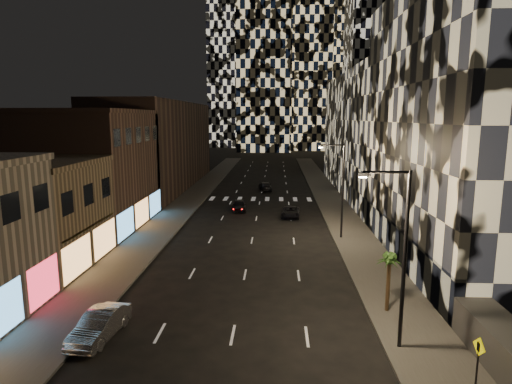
# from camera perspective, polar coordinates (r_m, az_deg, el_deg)

# --- Properties ---
(sidewalk_left) EXTENTS (4.00, 120.00, 0.15)m
(sidewalk_left) POSITION_cam_1_polar(r_m,az_deg,el_deg) (62.67, -8.59, -0.77)
(sidewalk_left) COLOR #47443F
(sidewalk_left) RESTS_ON ground
(sidewalk_right) EXTENTS (4.00, 120.00, 0.15)m
(sidewalk_right) POSITION_cam_1_polar(r_m,az_deg,el_deg) (61.93, 9.87, -0.93)
(sidewalk_right) COLOR #47443F
(sidewalk_right) RESTS_ON ground
(curb_left) EXTENTS (0.20, 120.00, 0.15)m
(curb_left) POSITION_cam_1_polar(r_m,az_deg,el_deg) (62.29, -6.70, -0.79)
(curb_left) COLOR #4C4C47
(curb_left) RESTS_ON ground
(curb_right) EXTENTS (0.20, 120.00, 0.15)m
(curb_right) POSITION_cam_1_polar(r_m,az_deg,el_deg) (61.70, 7.94, -0.92)
(curb_right) COLOR #4C4C47
(curb_right) RESTS_ON ground
(retail_tan) EXTENTS (10.00, 10.00, 8.00)m
(retail_tan) POSITION_cam_1_polar(r_m,az_deg,el_deg) (37.60, -28.22, -2.94)
(retail_tan) COLOR #786248
(retail_tan) RESTS_ON ground
(retail_brown) EXTENTS (10.00, 15.00, 12.00)m
(retail_brown) POSITION_cam_1_polar(r_m,az_deg,el_deg) (48.24, -20.85, 2.62)
(retail_brown) COLOR brown
(retail_brown) RESTS_ON ground
(retail_filler_left) EXTENTS (10.00, 40.00, 14.00)m
(retail_filler_left) POSITION_cam_1_polar(r_m,az_deg,el_deg) (73.10, -12.61, 6.10)
(retail_filler_left) COLOR brown
(retail_filler_left) RESTS_ON ground
(midrise_right) EXTENTS (16.00, 25.00, 22.00)m
(midrise_right) POSITION_cam_1_polar(r_m,az_deg,el_deg) (39.09, 30.00, 7.74)
(midrise_right) COLOR #232326
(midrise_right) RESTS_ON ground
(midrise_base) EXTENTS (0.60, 25.00, 3.00)m
(midrise_base) POSITION_cam_1_polar(r_m,az_deg,el_deg) (37.65, 18.18, -6.14)
(midrise_base) COLOR #383838
(midrise_base) RESTS_ON ground
(plinth_right) EXTENTS (2.00, 8.00, 2.00)m
(plinth_right) POSITION_cam_1_polar(r_m,az_deg,el_deg) (23.75, 30.85, -18.10)
(plinth_right) COLOR #383838
(plinth_right) RESTS_ON ground
(midrise_filler_right) EXTENTS (16.00, 40.00, 18.00)m
(midrise_filler_right) POSITION_cam_1_polar(r_m,az_deg,el_deg) (69.69, 17.64, 7.35)
(midrise_filler_right) COLOR #232326
(midrise_filler_right) RESTS_ON ground
(tower_center_low) EXTENTS (18.00, 18.00, 95.00)m
(tower_center_low) POSITION_cam_1_polar(r_m,az_deg,el_deg) (154.63, 1.21, 23.38)
(tower_center_low) COLOR black
(tower_center_low) RESTS_ON ground
(streetlight_near) EXTENTS (2.55, 0.25, 9.00)m
(streetlight_near) POSITION_cam_1_polar(r_m,az_deg,el_deg) (22.14, 18.67, -7.02)
(streetlight_near) COLOR black
(streetlight_near) RESTS_ON sidewalk_right
(streetlight_far) EXTENTS (2.55, 0.25, 9.00)m
(streetlight_far) POSITION_cam_1_polar(r_m,az_deg,el_deg) (41.28, 11.18, 1.04)
(streetlight_far) COLOR black
(streetlight_far) RESTS_ON sidewalk_right
(car_silver_parked) EXTENTS (2.07, 4.60, 1.47)m
(car_silver_parked) POSITION_cam_1_polar(r_m,az_deg,el_deg) (25.17, -20.11, -16.32)
(car_silver_parked) COLOR gray
(car_silver_parked) RESTS_ON ground
(car_dark_midlane) EXTENTS (1.95, 4.20, 1.39)m
(car_dark_midlane) POSITION_cam_1_polar(r_m,az_deg,el_deg) (53.69, -2.25, -1.78)
(car_dark_midlane) COLOR black
(car_dark_midlane) RESTS_ON ground
(car_dark_oncoming) EXTENTS (2.40, 4.84, 1.35)m
(car_dark_oncoming) POSITION_cam_1_polar(r_m,az_deg,el_deg) (68.53, 1.24, 0.77)
(car_dark_oncoming) COLOR black
(car_dark_oncoming) RESTS_ON ground
(car_dark_rightlane) EXTENTS (2.35, 4.52, 1.22)m
(car_dark_rightlane) POSITION_cam_1_polar(r_m,az_deg,el_deg) (50.36, 4.65, -2.70)
(car_dark_rightlane) COLOR black
(car_dark_rightlane) RESTS_ON ground
(ped_sign) EXTENTS (0.14, 0.82, 2.47)m
(ped_sign) POSITION_cam_1_polar(r_m,az_deg,el_deg) (21.22, 27.51, -18.78)
(ped_sign) COLOR black
(ped_sign) RESTS_ON sidewalk_right
(palm_tree) EXTENTS (1.83, 1.82, 3.59)m
(palm_tree) POSITION_cam_1_polar(r_m,az_deg,el_deg) (26.76, 17.35, -9.05)
(palm_tree) COLOR #47331E
(palm_tree) RESTS_ON sidewalk_right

